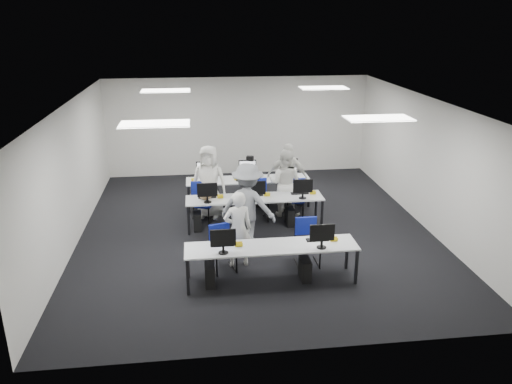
{
  "coord_description": "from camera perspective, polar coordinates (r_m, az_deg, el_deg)",
  "views": [
    {
      "loc": [
        -1.3,
        -10.63,
        4.76
      ],
      "look_at": [
        -0.01,
        -0.17,
        1.0
      ],
      "focal_mm": 35.0,
      "sensor_mm": 36.0,
      "label": 1
    }
  ],
  "objects": [
    {
      "name": "photographer",
      "position": [
        10.61,
        -0.94,
        -1.55
      ],
      "size": [
        1.37,
        1.1,
        1.85
      ],
      "primitive_type": "imported",
      "rotation": [
        0.0,
        0.0,
        2.74
      ],
      "color": "gray",
      "rests_on": "ground"
    },
    {
      "name": "chair_0",
      "position": [
        9.87,
        -3.82,
        -7.37
      ],
      "size": [
        0.56,
        0.58,
        0.91
      ],
      "rotation": [
        0.0,
        0.0,
        0.27
      ],
      "color": "navy",
      "rests_on": "ground"
    },
    {
      "name": "dslr_camera",
      "position": [
        10.46,
        -0.69,
        3.85
      ],
      "size": [
        0.2,
        0.22,
        0.1
      ],
      "primitive_type": "cube",
      "rotation": [
        0.0,
        0.0,
        2.74
      ],
      "color": "black",
      "rests_on": "photographer"
    },
    {
      "name": "chair_1",
      "position": [
        10.13,
        5.86,
        -6.65
      ],
      "size": [
        0.46,
        0.5,
        0.94
      ],
      "rotation": [
        0.0,
        0.0,
        0.01
      ],
      "color": "navy",
      "rests_on": "ground"
    },
    {
      "name": "handbag",
      "position": [
        11.53,
        -5.8,
        -0.21
      ],
      "size": [
        0.36,
        0.25,
        0.28
      ],
      "primitive_type": "ellipsoid",
      "rotation": [
        0.0,
        0.0,
        -0.12
      ],
      "color": "tan",
      "rests_on": "desk_mid"
    },
    {
      "name": "desk_mid",
      "position": [
        11.65,
        -0.15,
        -0.86
      ],
      "size": [
        3.2,
        0.7,
        0.73
      ],
      "color": "silver",
      "rests_on": "ground"
    },
    {
      "name": "chair_5",
      "position": [
        12.52,
        -6.26,
        -1.35
      ],
      "size": [
        0.5,
        0.54,
        0.96
      ],
      "rotation": [
        0.0,
        0.0,
        -0.07
      ],
      "color": "navy",
      "rests_on": "ground"
    },
    {
      "name": "desk_front",
      "position": [
        9.28,
        1.78,
        -6.46
      ],
      "size": [
        3.2,
        0.7,
        0.73
      ],
      "color": "silver",
      "rests_on": "ground"
    },
    {
      "name": "equipment_mid",
      "position": [
        11.73,
        -1.07,
        -2.41
      ],
      "size": [
        2.91,
        0.41,
        1.19
      ],
      "color": "white",
      "rests_on": "desk_mid"
    },
    {
      "name": "ceiling_panels",
      "position": [
        10.86,
        -0.04,
        10.22
      ],
      "size": [
        5.2,
        4.6,
        0.02
      ],
      "color": "white",
      "rests_on": "room"
    },
    {
      "name": "chair_4",
      "position": [
        12.44,
        4.62,
        -1.6
      ],
      "size": [
        0.53,
        0.55,
        0.85
      ],
      "rotation": [
        0.0,
        0.0,
        -0.3
      ],
      "color": "navy",
      "rests_on": "ground"
    },
    {
      "name": "student_2",
      "position": [
        12.23,
        -5.38,
        1.16
      ],
      "size": [
        1.01,
        0.8,
        1.81
      ],
      "primitive_type": "imported",
      "rotation": [
        0.0,
        0.0,
        -0.29
      ],
      "color": "beige",
      "rests_on": "ground"
    },
    {
      "name": "chair_6",
      "position": [
        12.6,
        0.05,
        -1.24
      ],
      "size": [
        0.51,
        0.54,
        0.87
      ],
      "rotation": [
        0.0,
        0.0,
        -0.21
      ],
      "color": "navy",
      "rests_on": "ground"
    },
    {
      "name": "equipment_front",
      "position": [
        9.39,
        0.6,
        -8.34
      ],
      "size": [
        2.51,
        0.41,
        1.19
      ],
      "color": "#0C259C",
      "rests_on": "desk_front"
    },
    {
      "name": "desk_back",
      "position": [
        12.96,
        -0.89,
        1.29
      ],
      "size": [
        3.2,
        0.7,
        0.73
      ],
      "color": "silver",
      "rests_on": "ground"
    },
    {
      "name": "chair_3",
      "position": [
        12.27,
        0.26,
        -1.66
      ],
      "size": [
        0.49,
        0.53,
        0.97
      ],
      "rotation": [
        0.0,
        0.0,
        -0.03
      ],
      "color": "navy",
      "rests_on": "ground"
    },
    {
      "name": "room",
      "position": [
        11.2,
        -0.04,
        2.71
      ],
      "size": [
        9.0,
        9.02,
        3.0
      ],
      "color": "black",
      "rests_on": "ground"
    },
    {
      "name": "equipment_back",
      "position": [
        13.11,
        -0.06,
        0.01
      ],
      "size": [
        2.91,
        0.41,
        1.19
      ],
      "color": "white",
      "rests_on": "desk_back"
    },
    {
      "name": "student_1",
      "position": [
        12.29,
        3.31,
        1.04
      ],
      "size": [
        1.01,
        0.92,
        1.7
      ],
      "primitive_type": "imported",
      "rotation": [
        0.0,
        0.0,
        2.73
      ],
      "color": "beige",
      "rests_on": "ground"
    },
    {
      "name": "student_3",
      "position": [
        12.59,
        3.58,
        1.66
      ],
      "size": [
        1.12,
        0.81,
        1.76
      ],
      "primitive_type": "imported",
      "rotation": [
        0.0,
        0.0,
        -0.42
      ],
      "color": "beige",
      "rests_on": "ground"
    },
    {
      "name": "chair_7",
      "position": [
        12.71,
        4.43,
        -0.96
      ],
      "size": [
        0.5,
        0.54,
        0.96
      ],
      "rotation": [
        0.0,
        0.0,
        -0.06
      ],
      "color": "navy",
      "rests_on": "ground"
    },
    {
      "name": "chair_2",
      "position": [
        12.18,
        -5.96,
        -2.14
      ],
      "size": [
        0.53,
        0.56,
        0.83
      ],
      "rotation": [
        0.0,
        0.0,
        -0.34
      ],
      "color": "navy",
      "rests_on": "ground"
    },
    {
      "name": "student_0",
      "position": [
        9.82,
        -2.08,
        -4.27
      ],
      "size": [
        0.62,
        0.45,
        1.57
      ],
      "primitive_type": "imported",
      "rotation": [
        0.0,
        0.0,
        3.27
      ],
      "color": "beige",
      "rests_on": "ground"
    }
  ]
}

